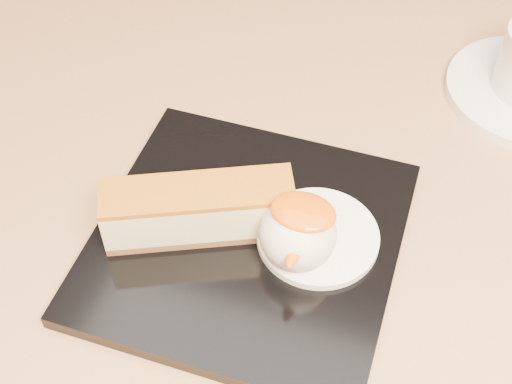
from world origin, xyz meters
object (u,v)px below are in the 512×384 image
at_px(table, 311,310).
at_px(ice_cream_scoop, 298,234).
at_px(cheesecake, 199,210).
at_px(dessert_plate, 247,241).

distance_m(table, ice_cream_scoop, 0.20).
relative_size(table, cheesecake, 5.74).
xyz_separation_m(table, cheesecake, (-0.08, -0.06, 0.19)).
bearing_deg(cheesecake, ice_cream_scoop, -25.99).
distance_m(dessert_plate, ice_cream_scoop, 0.05).
height_order(dessert_plate, cheesecake, cheesecake).
bearing_deg(dessert_plate, ice_cream_scoop, -7.13).
bearing_deg(cheesecake, dessert_plate, -17.85).
bearing_deg(table, ice_cream_scoop, -92.42).
height_order(dessert_plate, ice_cream_scoop, ice_cream_scoop).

